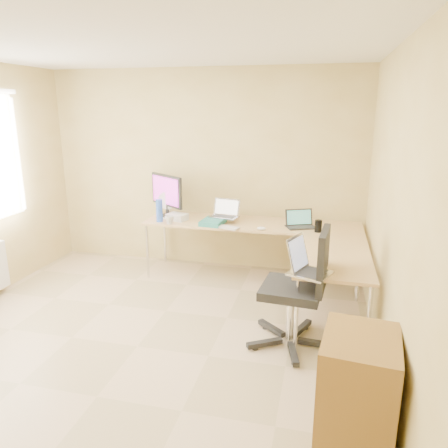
% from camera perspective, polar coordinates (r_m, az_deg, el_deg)
% --- Properties ---
extents(floor, '(4.50, 4.50, 0.00)m').
position_cam_1_polar(floor, '(4.11, -11.52, -15.75)').
color(floor, tan).
rests_on(floor, ground).
extents(ceiling, '(4.50, 4.50, 0.00)m').
position_cam_1_polar(ceiling, '(3.57, -13.90, 22.93)').
color(ceiling, white).
rests_on(ceiling, ground).
extents(wall_back, '(4.50, 0.00, 4.50)m').
position_cam_1_polar(wall_back, '(5.70, -2.72, 7.20)').
color(wall_back, '#D0BD81').
rests_on(wall_back, ground).
extents(wall_right, '(0.00, 4.50, 4.50)m').
position_cam_1_polar(wall_right, '(3.31, 22.22, 0.15)').
color(wall_right, '#D0BD81').
rests_on(wall_right, ground).
extents(desk_main, '(2.65, 0.70, 0.73)m').
position_cam_1_polar(desk_main, '(5.38, 3.68, -3.56)').
color(desk_main, tan).
rests_on(desk_main, ground).
extents(desk_return, '(0.70, 1.30, 0.73)m').
position_cam_1_polar(desk_return, '(4.38, 14.17, -8.54)').
color(desk_return, tan).
rests_on(desk_return, ground).
extents(monitor, '(0.64, 0.55, 0.55)m').
position_cam_1_polar(monitor, '(5.55, -7.66, 3.78)').
color(monitor, '#252525').
rests_on(monitor, desk_main).
extents(book_stack, '(0.28, 0.36, 0.06)m').
position_cam_1_polar(book_stack, '(5.19, -1.47, 0.30)').
color(book_stack, '#23736C').
rests_on(book_stack, desk_main).
extents(laptop_center, '(0.38, 0.32, 0.22)m').
position_cam_1_polar(laptop_center, '(5.26, 0.02, 2.05)').
color(laptop_center, '#B6B5C8').
rests_on(laptop_center, desk_main).
extents(laptop_black, '(0.40, 0.36, 0.21)m').
position_cam_1_polar(laptop_black, '(5.09, 10.29, 0.66)').
color(laptop_black, black).
rests_on(laptop_black, desk_main).
extents(keyboard, '(0.43, 0.24, 0.02)m').
position_cam_1_polar(keyboard, '(5.05, -0.21, -0.35)').
color(keyboard, beige).
rests_on(keyboard, desk_main).
extents(mouse, '(0.11, 0.08, 0.04)m').
position_cam_1_polar(mouse, '(4.96, 5.02, -0.58)').
color(mouse, white).
rests_on(mouse, desk_main).
extents(mug, '(0.12, 0.12, 0.10)m').
position_cam_1_polar(mug, '(5.23, -7.29, 0.55)').
color(mug, silver).
rests_on(mug, desk_main).
extents(cd_stack, '(0.15, 0.15, 0.03)m').
position_cam_1_polar(cd_stack, '(5.20, -1.01, 0.21)').
color(cd_stack, silver).
rests_on(cd_stack, desk_main).
extents(water_bottle, '(0.08, 0.08, 0.28)m').
position_cam_1_polar(water_bottle, '(5.33, -8.65, 1.80)').
color(water_bottle, blue).
rests_on(water_bottle, desk_main).
extents(papers, '(0.19, 0.26, 0.01)m').
position_cam_1_polar(papers, '(5.60, -7.62, 1.01)').
color(papers, silver).
rests_on(papers, desk_main).
extents(white_box, '(0.27, 0.23, 0.09)m').
position_cam_1_polar(white_box, '(5.40, -6.25, 0.96)').
color(white_box, silver).
rests_on(white_box, desk_main).
extents(desk_fan, '(0.27, 0.27, 0.30)m').
position_cam_1_polar(desk_fan, '(5.62, -7.42, 2.62)').
color(desk_fan, white).
rests_on(desk_fan, desk_main).
extents(black_cup, '(0.09, 0.09, 0.14)m').
position_cam_1_polar(black_cup, '(4.96, 12.50, -0.28)').
color(black_cup, black).
rests_on(black_cup, desk_main).
extents(laptop_return, '(0.46, 0.42, 0.25)m').
position_cam_1_polar(laptop_return, '(3.68, 11.54, -4.76)').
color(laptop_return, '#BBBBBB').
rests_on(laptop_return, desk_return).
extents(office_chair, '(0.73, 0.73, 1.12)m').
position_cam_1_polar(office_chair, '(3.90, 9.00, -9.15)').
color(office_chair, black).
rests_on(office_chair, ground).
extents(cabinet, '(0.52, 0.61, 0.78)m').
position_cam_1_polar(cabinet, '(3.01, 17.36, -20.78)').
color(cabinet, brown).
rests_on(cabinet, ground).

